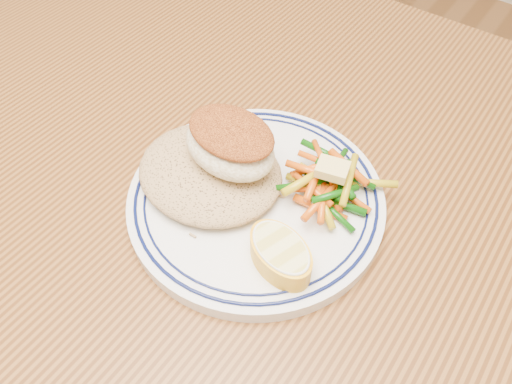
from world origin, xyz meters
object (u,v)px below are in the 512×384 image
object	(u,v)px
rice_pilaf	(210,170)
lemon_wedge	(280,254)
dining_table	(213,258)
vegetable_pile	(328,183)
plate	(256,199)
fish_fillet	(230,143)

from	to	relation	value
rice_pilaf	lemon_wedge	distance (m)	0.11
dining_table	vegetable_pile	distance (m)	0.17
dining_table	plate	bearing A→B (deg)	37.46
rice_pilaf	vegetable_pile	bearing A→B (deg)	27.49
rice_pilaf	lemon_wedge	xyz separation A→B (m)	(0.11, -0.04, 0.00)
lemon_wedge	fish_fillet	bearing A→B (deg)	149.68
plate	lemon_wedge	world-z (taller)	lemon_wedge
vegetable_pile	rice_pilaf	bearing A→B (deg)	-152.51
fish_fillet	lemon_wedge	bearing A→B (deg)	-30.32
dining_table	lemon_wedge	size ratio (longest dim) A/B	19.60
rice_pilaf	lemon_wedge	world-z (taller)	rice_pilaf
vegetable_pile	dining_table	bearing A→B (deg)	-141.52
dining_table	plate	world-z (taller)	plate
dining_table	vegetable_pile	size ratio (longest dim) A/B	14.68
plate	dining_table	bearing A→B (deg)	-142.54
rice_pilaf	vegetable_pile	distance (m)	0.11
plate	rice_pilaf	xyz separation A→B (m)	(-0.05, -0.01, 0.02)
dining_table	rice_pilaf	distance (m)	0.13
dining_table	fish_fillet	xyz separation A→B (m)	(0.00, 0.04, 0.16)
rice_pilaf	fish_fillet	bearing A→B (deg)	49.59
vegetable_pile	lemon_wedge	world-z (taller)	vegetable_pile
dining_table	plate	distance (m)	0.12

